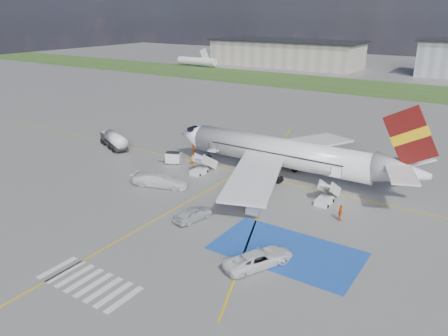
{
  "coord_description": "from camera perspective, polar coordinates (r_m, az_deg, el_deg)",
  "views": [
    {
      "loc": [
        25.12,
        -38.02,
        21.82
      ],
      "look_at": [
        -2.6,
        4.17,
        3.5
      ],
      "focal_mm": 35.0,
      "sensor_mm": 36.0,
      "label": 1
    }
  ],
  "objects": [
    {
      "name": "staging_box",
      "position": [
        43.15,
        8.19,
        -10.65
      ],
      "size": [
        14.0,
        8.0,
        0.01
      ],
      "primitive_type": "cube",
      "color": "#1B47A4",
      "rests_on": "ground"
    },
    {
      "name": "crew_aft",
      "position": [
        49.67,
        14.96,
        -5.67
      ],
      "size": [
        0.82,
        1.16,
        1.83
      ],
      "primitive_type": "imported",
      "rotation": [
        0.0,
        0.0,
        1.96
      ],
      "color": "#ED590C",
      "rests_on": "ground"
    },
    {
      "name": "van_white_b",
      "position": [
        57.58,
        -8.33,
        -1.35
      ],
      "size": [
        6.16,
        3.9,
        2.24
      ],
      "primitive_type": "imported",
      "rotation": [
        0.0,
        0.0,
        1.87
      ],
      "color": "silver",
      "rests_on": "ground"
    },
    {
      "name": "airliner",
      "position": [
        60.03,
        8.46,
        1.84
      ],
      "size": [
        36.81,
        32.95,
        11.92
      ],
      "color": "silver",
      "rests_on": "ground"
    },
    {
      "name": "terminal_west",
      "position": [
        186.91,
        8.03,
        14.59
      ],
      "size": [
        60.0,
        22.0,
        10.0
      ],
      "primitive_type": "cube",
      "color": "gray",
      "rests_on": "ground"
    },
    {
      "name": "taxiway_line_diag",
      "position": [
        60.08,
        6.18,
        -1.47
      ],
      "size": [
        20.71,
        56.45,
        0.01
      ],
      "primitive_type": "cube",
      "rotation": [
        0.0,
        0.0,
        0.35
      ],
      "color": "gold",
      "rests_on": "ground"
    },
    {
      "name": "crosswalk",
      "position": [
        40.02,
        -17.24,
        -14.11
      ],
      "size": [
        9.0,
        4.0,
        0.01
      ],
      "color": "silver",
      "rests_on": "ground"
    },
    {
      "name": "taxiway_line_cross",
      "position": [
        46.57,
        -12.27,
        -8.49
      ],
      "size": [
        0.2,
        60.0,
        0.01
      ],
      "primitive_type": "cube",
      "color": "gold",
      "rests_on": "ground"
    },
    {
      "name": "grass_strip",
      "position": [
        137.12,
        22.61,
        9.28
      ],
      "size": [
        400.0,
        30.0,
        0.01
      ],
      "primitive_type": "cube",
      "color": "#2D4C1E",
      "rests_on": "ground"
    },
    {
      "name": "ground",
      "position": [
        50.53,
        -0.14,
        -5.64
      ],
      "size": [
        400.0,
        400.0,
        0.0
      ],
      "primitive_type": "plane",
      "color": "#60605E",
      "rests_on": "ground"
    },
    {
      "name": "taxiway_line_main",
      "position": [
        60.08,
        6.18,
        -1.47
      ],
      "size": [
        120.0,
        0.2,
        0.01
      ],
      "primitive_type": "cube",
      "color": "gold",
      "rests_on": "ground"
    },
    {
      "name": "crew_nose",
      "position": [
        70.07,
        -4.11,
        2.59
      ],
      "size": [
        0.99,
        1.13,
        1.95
      ],
      "primitive_type": "imported",
      "rotation": [
        0.0,
        0.0,
        -1.26
      ],
      "color": "orange",
      "rests_on": "ground"
    },
    {
      "name": "van_white_a",
      "position": [
        40.14,
        4.56,
        -11.42
      ],
      "size": [
        4.4,
        5.69,
        1.94
      ],
      "primitive_type": "imported",
      "rotation": [
        0.0,
        0.0,
        2.69
      ],
      "color": "white",
      "rests_on": "ground"
    },
    {
      "name": "crew_fwd",
      "position": [
        64.93,
        -4.12,
        1.03
      ],
      "size": [
        0.72,
        0.63,
        1.66
      ],
      "primitive_type": "imported",
      "rotation": [
        0.0,
        0.0,
        0.48
      ],
      "color": "orange",
      "rests_on": "ground"
    },
    {
      "name": "fuel_tanker",
      "position": [
        75.29,
        -14.17,
        3.4
      ],
      "size": [
        8.27,
        5.34,
        2.78
      ],
      "rotation": [
        0.0,
        0.0,
        -0.43
      ],
      "color": "black",
      "rests_on": "ground"
    },
    {
      "name": "car_silver_a",
      "position": [
        48.22,
        -4.08,
        -5.97
      ],
      "size": [
        2.76,
        4.92,
        1.58
      ],
      "primitive_type": "imported",
      "rotation": [
        0.0,
        0.0,
        2.94
      ],
      "color": "#ADB0B5",
      "rests_on": "ground"
    },
    {
      "name": "airstairs_aft",
      "position": [
        53.78,
        13.12,
        -3.82
      ],
      "size": [
        1.9,
        5.2,
        3.6
      ],
      "color": "silver",
      "rests_on": "ground"
    },
    {
      "name": "car_silver_b",
      "position": [
        50.52,
        4.26,
        -4.82
      ],
      "size": [
        2.49,
        4.5,
        1.4
      ],
      "primitive_type": "imported",
      "rotation": [
        0.0,
        0.0,
        3.39
      ],
      "color": "#A8AAAF",
      "rests_on": "ground"
    },
    {
      "name": "airstairs_fwd",
      "position": [
        61.9,
        -3.04,
        -0.11
      ],
      "size": [
        1.9,
        5.2,
        3.6
      ],
      "color": "silver",
      "rests_on": "ground"
    },
    {
      "name": "gpu_cart",
      "position": [
        66.04,
        -6.66,
        1.26
      ],
      "size": [
        2.51,
        2.08,
        1.8
      ],
      "rotation": [
        0.0,
        0.0,
        0.4
      ],
      "color": "silver",
      "rests_on": "ground"
    }
  ]
}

